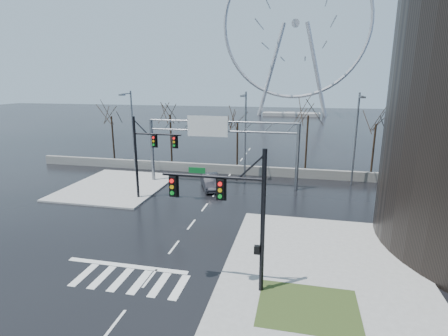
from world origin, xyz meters
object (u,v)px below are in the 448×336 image
(signal_mast_far, at_px, (146,151))
(ferris_wheel, at_px, (295,30))
(car, at_px, (211,182))
(signal_mast_near, at_px, (237,207))
(sign_gantry, at_px, (218,139))

(signal_mast_far, xyz_separation_m, ferris_wheel, (10.87, 86.04, 21.30))
(signal_mast_far, distance_m, car, 7.90)
(signal_mast_far, height_order, ferris_wheel, ferris_wheel)
(signal_mast_near, height_order, car, signal_mast_near)
(signal_mast_far, distance_m, sign_gantry, 8.14)
(signal_mast_near, xyz_separation_m, signal_mast_far, (-11.01, 13.00, -0.04))
(sign_gantry, bearing_deg, signal_mast_near, -73.81)
(ferris_wheel, relative_size, car, 10.67)
(ferris_wheel, bearing_deg, sign_gantry, -93.84)
(sign_gantry, bearing_deg, ferris_wheel, 86.16)
(signal_mast_near, relative_size, ferris_wheel, 0.16)
(car, bearing_deg, sign_gantry, 47.42)
(signal_mast_far, height_order, car, signal_mast_far)
(signal_mast_near, relative_size, car, 1.68)
(signal_mast_near, xyz_separation_m, ferris_wheel, (-0.14, 99.04, 21.26))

